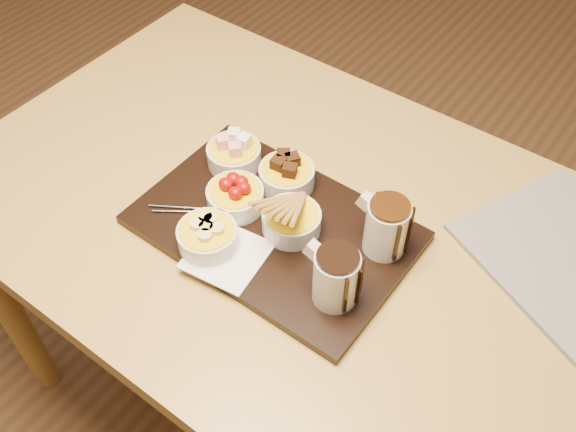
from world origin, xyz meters
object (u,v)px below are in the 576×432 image
Objects in this scene: serving_board at (274,228)px; pitcher_dark_chocolate at (336,278)px; bowl_strawberries at (235,198)px; dining_table at (281,241)px; pitcher_milk_chocolate at (386,228)px.

pitcher_dark_chocolate is at bearing -19.98° from serving_board.
bowl_strawberries is 0.25m from pitcher_dark_chocolate.
pitcher_dark_chocolate reaches higher than bowl_strawberries.
dining_table is 12.45× the size of pitcher_dark_chocolate.
pitcher_milk_chocolate is at bearing 4.37° from dining_table.
bowl_strawberries is 1.04× the size of pitcher_milk_chocolate.
dining_table is 0.12m from serving_board.
pitcher_dark_chocolate reaches higher than dining_table.
dining_table is 0.28m from pitcher_dark_chocolate.
bowl_strawberries reaches higher than serving_board.
pitcher_dark_chocolate is (0.16, -0.06, 0.06)m from serving_board.
serving_board is (0.03, -0.05, 0.11)m from dining_table.
serving_board is 0.18m from pitcher_dark_chocolate.
serving_board is at bearing -63.81° from dining_table.
serving_board is at bearing -158.20° from pitcher_milk_chocolate.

